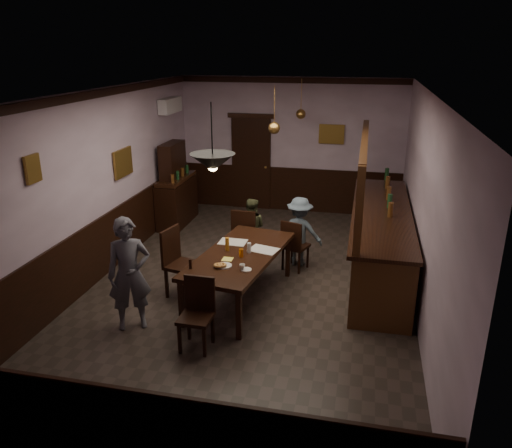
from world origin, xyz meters
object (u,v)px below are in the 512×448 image
(soda_can, at_px, (241,253))
(pendant_brass_mid, at_px, (274,128))
(person_standing, at_px, (129,274))
(pendant_iron, at_px, (213,163))
(person_seated_right, at_px, (299,232))
(chair_far_right, at_px, (294,243))
(chair_far_left, at_px, (245,234))
(chair_near, at_px, (198,310))
(coffee_cup, at_px, (242,267))
(person_seated_left, at_px, (251,228))
(chair_side, at_px, (178,259))
(pendant_brass_far, at_px, (301,114))
(sideboard, at_px, (176,192))
(dining_table, at_px, (240,257))
(bar_counter, at_px, (380,240))

(soda_can, height_order, pendant_brass_mid, pendant_brass_mid)
(person_standing, bearing_deg, pendant_iron, -14.36)
(person_seated_right, bearing_deg, chair_far_right, 82.80)
(chair_far_left, height_order, chair_near, chair_far_left)
(chair_far_left, xyz_separation_m, coffee_cup, (0.42, -1.89, 0.25))
(person_seated_left, relative_size, pendant_brass_mid, 1.36)
(person_seated_right, xyz_separation_m, coffee_cup, (-0.51, -2.02, 0.19))
(chair_side, relative_size, person_seated_left, 0.96)
(pendant_iron, relative_size, pendant_brass_far, 1.03)
(person_standing, relative_size, person_seated_right, 1.28)
(chair_side, xyz_separation_m, coffee_cup, (1.13, -0.52, 0.22))
(chair_far_right, relative_size, sideboard, 0.51)
(soda_can, height_order, pendant_brass_far, pendant_brass_far)
(dining_table, distance_m, pendant_brass_mid, 2.47)
(chair_far_right, bearing_deg, pendant_brass_mid, -33.65)
(chair_near, xyz_separation_m, soda_can, (0.27, 1.18, 0.30))
(chair_far_right, relative_size, person_seated_right, 0.73)
(chair_side, xyz_separation_m, person_seated_left, (0.75, 1.65, -0.03))
(pendant_iron, height_order, pendant_brass_mid, same)
(person_seated_left, height_order, soda_can, person_seated_left)
(chair_far_right, height_order, person_seated_right, person_seated_right)
(person_seated_left, xyz_separation_m, pendant_iron, (0.08, -2.39, 1.72))
(coffee_cup, bearing_deg, pendant_iron, -134.31)
(person_seated_left, distance_m, sideboard, 2.43)
(chair_side, distance_m, pendant_iron, 2.03)
(chair_far_left, height_order, pendant_brass_mid, pendant_brass_mid)
(coffee_cup, bearing_deg, soda_can, 115.10)
(person_seated_left, distance_m, pendant_iron, 2.95)
(chair_near, height_order, pendant_brass_far, pendant_brass_far)
(chair_near, height_order, chair_side, chair_side)
(bar_counter, bearing_deg, person_seated_right, 179.81)
(person_seated_left, relative_size, soda_can, 9.17)
(chair_far_left, xyz_separation_m, pendant_iron, (0.11, -2.11, 1.73))
(person_seated_left, relative_size, person_seated_right, 0.90)
(pendant_brass_mid, distance_m, pendant_brass_far, 1.92)
(person_standing, relative_size, person_seated_left, 1.42)
(chair_far_right, distance_m, person_seated_right, 0.30)
(person_seated_right, xyz_separation_m, soda_can, (-0.63, -1.59, 0.20))
(chair_near, bearing_deg, dining_table, 81.61)
(coffee_cup, relative_size, soda_can, 0.67)
(soda_can, height_order, sideboard, sideboard)
(bar_counter, height_order, pendant_iron, pendant_iron)
(chair_far_left, bearing_deg, pendant_brass_mid, -121.66)
(chair_far_left, xyz_separation_m, chair_side, (-0.72, -1.37, 0.04))
(person_seated_right, xyz_separation_m, pendant_brass_mid, (-0.54, 0.41, 1.69))
(chair_near, height_order, bar_counter, bar_counter)
(sideboard, xyz_separation_m, pendant_brass_far, (2.51, 0.75, 1.60))
(soda_can, relative_size, pendant_brass_far, 0.15)
(chair_side, xyz_separation_m, bar_counter, (2.99, 1.50, -0.00))
(soda_can, relative_size, pendant_iron, 0.14)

